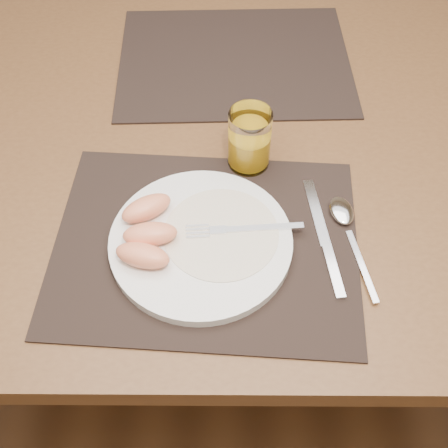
% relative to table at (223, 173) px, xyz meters
% --- Properties ---
extents(ground, '(5.00, 5.00, 0.00)m').
position_rel_table_xyz_m(ground, '(0.00, 0.00, -0.67)').
color(ground, '#54351C').
rests_on(ground, ground).
extents(table, '(1.40, 0.90, 0.75)m').
position_rel_table_xyz_m(table, '(0.00, 0.00, 0.00)').
color(table, brown).
rests_on(table, ground).
extents(placemat_near, '(0.47, 0.38, 0.00)m').
position_rel_table_xyz_m(placemat_near, '(-0.02, -0.22, 0.09)').
color(placemat_near, black).
rests_on(placemat_near, table).
extents(placemat_far, '(0.46, 0.36, 0.00)m').
position_rel_table_xyz_m(placemat_far, '(0.02, 0.22, 0.09)').
color(placemat_far, black).
rests_on(placemat_far, table).
extents(plate, '(0.27, 0.27, 0.02)m').
position_rel_table_xyz_m(plate, '(-0.03, -0.22, 0.10)').
color(plate, white).
rests_on(plate, placemat_near).
extents(plate_dressing, '(0.17, 0.17, 0.00)m').
position_rel_table_xyz_m(plate_dressing, '(-0.00, -0.21, 0.10)').
color(plate_dressing, white).
rests_on(plate_dressing, plate).
extents(fork, '(0.18, 0.03, 0.00)m').
position_rel_table_xyz_m(fork, '(0.02, -0.21, 0.11)').
color(fork, silver).
rests_on(fork, plate).
extents(knife, '(0.04, 0.22, 0.01)m').
position_rel_table_xyz_m(knife, '(0.15, -0.23, 0.09)').
color(knife, silver).
rests_on(knife, placemat_near).
extents(spoon, '(0.06, 0.19, 0.01)m').
position_rel_table_xyz_m(spoon, '(0.19, -0.18, 0.09)').
color(spoon, silver).
rests_on(spoon, placemat_near).
extents(juice_glass, '(0.07, 0.07, 0.10)m').
position_rel_table_xyz_m(juice_glass, '(0.04, -0.05, 0.13)').
color(juice_glass, white).
rests_on(juice_glass, placemat_near).
extents(grapefruit_wedges, '(0.09, 0.15, 0.03)m').
position_rel_table_xyz_m(grapefruit_wedges, '(-0.11, -0.22, 0.12)').
color(grapefruit_wedges, '#F18F62').
rests_on(grapefruit_wedges, plate).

